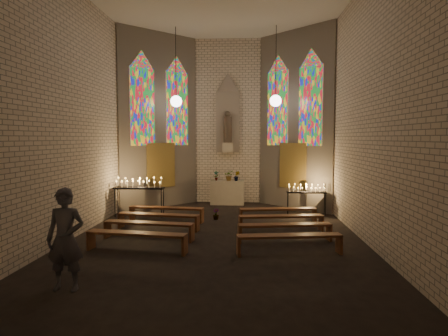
{
  "coord_description": "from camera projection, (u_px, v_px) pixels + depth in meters",
  "views": [
    {
      "loc": [
        0.86,
        -11.22,
        2.8
      ],
      "look_at": [
        0.13,
        0.98,
        1.88
      ],
      "focal_mm": 32.0,
      "sensor_mm": 36.0,
      "label": 1
    }
  ],
  "objects": [
    {
      "name": "aisle_flower_pot",
      "position": [
        216.0,
        214.0,
        13.68
      ],
      "size": [
        0.27,
        0.27,
        0.38
      ],
      "primitive_type": "imported",
      "rotation": [
        0.0,
        0.0,
        -0.34
      ],
      "color": "#4C723F",
      "rests_on": "ground"
    },
    {
      "name": "room",
      "position": [
        224.0,
        113.0,
        14.51
      ],
      "size": [
        8.22,
        12.43,
        7.0
      ],
      "color": "beige",
      "rests_on": "ground"
    },
    {
      "name": "visitor",
      "position": [
        65.0,
        239.0,
        7.31
      ],
      "size": [
        0.7,
        0.47,
        1.9
      ],
      "primitive_type": "imported",
      "rotation": [
        0.0,
        0.0,
        0.03
      ],
      "color": "#45454E",
      "rests_on": "ground"
    },
    {
      "name": "pew_left_3",
      "position": [
        137.0,
        236.0,
        9.8
      ],
      "size": [
        2.55,
        0.7,
        0.48
      ],
      "rotation": [
        0.0,
        0.0,
        -0.14
      ],
      "color": "#5A3019",
      "rests_on": "ground"
    },
    {
      "name": "flower_vase_right",
      "position": [
        237.0,
        176.0,
        16.65
      ],
      "size": [
        0.24,
        0.2,
        0.42
      ],
      "primitive_type": "imported",
      "rotation": [
        0.0,
        0.0,
        -0.06
      ],
      "color": "#4C723F",
      "rests_on": "altar"
    },
    {
      "name": "votive_stand_left",
      "position": [
        139.0,
        185.0,
        14.17
      ],
      "size": [
        1.78,
        0.42,
        1.31
      ],
      "rotation": [
        0.0,
        0.0,
        -0.0
      ],
      "color": "black",
      "rests_on": "ground"
    },
    {
      "name": "floor",
      "position": [
        217.0,
        236.0,
        11.43
      ],
      "size": [
        12.0,
        12.0,
        0.0
      ],
      "primitive_type": "plane",
      "color": "black",
      "rests_on": "ground"
    },
    {
      "name": "altar",
      "position": [
        227.0,
        192.0,
        16.82
      ],
      "size": [
        1.4,
        0.6,
        1.0
      ],
      "primitive_type": "cube",
      "color": "beige",
      "rests_on": "ground"
    },
    {
      "name": "pew_right_1",
      "position": [
        281.0,
        218.0,
        11.97
      ],
      "size": [
        2.55,
        0.7,
        0.48
      ],
      "rotation": [
        0.0,
        0.0,
        0.14
      ],
      "color": "#5A3019",
      "rests_on": "ground"
    },
    {
      "name": "pew_left_1",
      "position": [
        158.0,
        217.0,
        12.19
      ],
      "size": [
        2.55,
        0.7,
        0.48
      ],
      "rotation": [
        0.0,
        0.0,
        -0.14
      ],
      "color": "#5A3019",
      "rests_on": "ground"
    },
    {
      "name": "pew_left_2",
      "position": [
        149.0,
        225.0,
        10.99
      ],
      "size": [
        2.55,
        0.7,
        0.48
      ],
      "rotation": [
        0.0,
        0.0,
        -0.14
      ],
      "color": "#5A3019",
      "rests_on": "ground"
    },
    {
      "name": "votive_stand_right",
      "position": [
        306.0,
        190.0,
        14.52
      ],
      "size": [
        1.44,
        0.39,
        1.05
      ],
      "rotation": [
        0.0,
        0.0,
        -0.03
      ],
      "color": "black",
      "rests_on": "ground"
    },
    {
      "name": "pew_right_2",
      "position": [
        285.0,
        227.0,
        10.77
      ],
      "size": [
        2.55,
        0.7,
        0.48
      ],
      "rotation": [
        0.0,
        0.0,
        0.14
      ],
      "color": "#5A3019",
      "rests_on": "ground"
    },
    {
      "name": "pew_left_0",
      "position": [
        166.0,
        210.0,
        13.38
      ],
      "size": [
        2.55,
        0.7,
        0.48
      ],
      "rotation": [
        0.0,
        0.0,
        -0.14
      ],
      "color": "#5A3019",
      "rests_on": "ground"
    },
    {
      "name": "pew_right_3",
      "position": [
        289.0,
        238.0,
        9.58
      ],
      "size": [
        2.55,
        0.7,
        0.48
      ],
      "rotation": [
        0.0,
        0.0,
        0.14
      ],
      "color": "#5A3019",
      "rests_on": "ground"
    },
    {
      "name": "flower_vase_center",
      "position": [
        229.0,
        176.0,
        16.77
      ],
      "size": [
        0.4,
        0.35,
        0.44
      ],
      "primitive_type": "imported",
      "rotation": [
        0.0,
        0.0,
        0.02
      ],
      "color": "#4C723F",
      "rests_on": "altar"
    },
    {
      "name": "pew_right_0",
      "position": [
        278.0,
        211.0,
        13.16
      ],
      "size": [
        2.55,
        0.7,
        0.48
      ],
      "rotation": [
        0.0,
        0.0,
        0.14
      ],
      "color": "#5A3019",
      "rests_on": "ground"
    },
    {
      "name": "flower_vase_left",
      "position": [
        216.0,
        176.0,
        16.86
      ],
      "size": [
        0.24,
        0.18,
        0.41
      ],
      "primitive_type": "imported",
      "rotation": [
        0.0,
        0.0,
        0.17
      ],
      "color": "#4C723F",
      "rests_on": "altar"
    }
  ]
}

